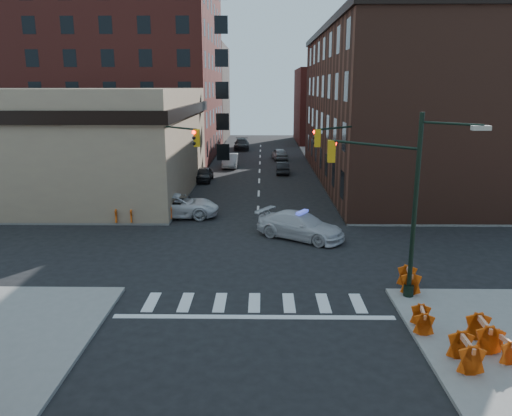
{
  "coord_description": "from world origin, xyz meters",
  "views": [
    {
      "loc": [
        0.34,
        -26.89,
        9.16
      ],
      "look_at": [
        -0.04,
        1.59,
        2.2
      ],
      "focal_mm": 35.0,
      "sensor_mm": 36.0,
      "label": 1
    }
  ],
  "objects_px": {
    "parked_car_wnear": "(204,174)",
    "barricade_nw_a": "(164,213)",
    "pedestrian_b": "(108,200)",
    "parked_car_enear": "(283,168)",
    "pickup": "(177,206)",
    "barrel_road": "(282,223)",
    "barrel_bank": "(183,208)",
    "pedestrian_a": "(133,200)",
    "police_car": "(301,226)",
    "barricade_se_a": "(409,280)",
    "parked_car_wfar": "(230,161)"
  },
  "relations": [
    {
      "from": "pickup",
      "to": "barricade_se_a",
      "type": "relative_size",
      "value": 4.51
    },
    {
      "from": "pickup",
      "to": "pedestrian_b",
      "type": "relative_size",
      "value": 3.72
    },
    {
      "from": "barrel_road",
      "to": "barricade_se_a",
      "type": "distance_m",
      "value": 11.33
    },
    {
      "from": "pickup",
      "to": "barrel_road",
      "type": "xyz_separation_m",
      "value": [
        7.43,
        -3.56,
        -0.28
      ]
    },
    {
      "from": "police_car",
      "to": "parked_car_wfar",
      "type": "height_order",
      "value": "police_car"
    },
    {
      "from": "pedestrian_b",
      "to": "barrel_bank",
      "type": "xyz_separation_m",
      "value": [
        5.64,
        -0.58,
        -0.46
      ]
    },
    {
      "from": "pedestrian_b",
      "to": "police_car",
      "type": "bearing_deg",
      "value": -22.3
    },
    {
      "from": "pedestrian_b",
      "to": "parked_car_enear",
      "type": "bearing_deg",
      "value": 54.11
    },
    {
      "from": "barricade_nw_a",
      "to": "pickup",
      "type": "bearing_deg",
      "value": 46.94
    },
    {
      "from": "pedestrian_a",
      "to": "pedestrian_b",
      "type": "height_order",
      "value": "pedestrian_a"
    },
    {
      "from": "parked_car_enear",
      "to": "barrel_road",
      "type": "relative_size",
      "value": 3.53
    },
    {
      "from": "parked_car_enear",
      "to": "barrel_bank",
      "type": "bearing_deg",
      "value": 66.75
    },
    {
      "from": "pedestrian_b",
      "to": "pickup",
      "type": "bearing_deg",
      "value": -10.73
    },
    {
      "from": "police_car",
      "to": "parked_car_wnear",
      "type": "distance_m",
      "value": 20.75
    },
    {
      "from": "barrel_road",
      "to": "barricade_nw_a",
      "type": "height_order",
      "value": "barrel_road"
    },
    {
      "from": "pedestrian_a",
      "to": "parked_car_wnear",
      "type": "bearing_deg",
      "value": 115.69
    },
    {
      "from": "parked_car_enear",
      "to": "pedestrian_b",
      "type": "xyz_separation_m",
      "value": [
        -13.64,
        -17.19,
        0.31
      ]
    },
    {
      "from": "police_car",
      "to": "pickup",
      "type": "relative_size",
      "value": 0.93
    },
    {
      "from": "barrel_road",
      "to": "barricade_se_a",
      "type": "xyz_separation_m",
      "value": [
        5.34,
        -9.99,
        0.1
      ]
    },
    {
      "from": "pickup",
      "to": "pedestrian_b",
      "type": "xyz_separation_m",
      "value": [
        -5.34,
        1.26,
        0.12
      ]
    },
    {
      "from": "police_car",
      "to": "pedestrian_a",
      "type": "relative_size",
      "value": 3.28
    },
    {
      "from": "parked_car_wnear",
      "to": "barricade_se_a",
      "type": "relative_size",
      "value": 3.08
    },
    {
      "from": "parked_car_wnear",
      "to": "barricade_nw_a",
      "type": "distance_m",
      "value": 15.13
    },
    {
      "from": "police_car",
      "to": "parked_car_enear",
      "type": "relative_size",
      "value": 1.44
    },
    {
      "from": "pedestrian_b",
      "to": "parked_car_wnear",
      "type": "bearing_deg",
      "value": 68.54
    },
    {
      "from": "pickup",
      "to": "pedestrian_b",
      "type": "height_order",
      "value": "pedestrian_b"
    },
    {
      "from": "barrel_road",
      "to": "barrel_bank",
      "type": "distance_m",
      "value": 8.29
    },
    {
      "from": "pedestrian_a",
      "to": "barricade_nw_a",
      "type": "height_order",
      "value": "pedestrian_a"
    },
    {
      "from": "parked_car_wfar",
      "to": "barricade_se_a",
      "type": "bearing_deg",
      "value": -73.0
    },
    {
      "from": "parked_car_wfar",
      "to": "barrel_road",
      "type": "relative_size",
      "value": 4.29
    },
    {
      "from": "pedestrian_b",
      "to": "barrel_bank",
      "type": "bearing_deg",
      "value": -3.29
    },
    {
      "from": "barrel_bank",
      "to": "pickup",
      "type": "bearing_deg",
      "value": -113.7
    },
    {
      "from": "barrel_road",
      "to": "barricade_se_a",
      "type": "relative_size",
      "value": 0.83
    },
    {
      "from": "pedestrian_a",
      "to": "barrel_bank",
      "type": "distance_m",
      "value": 3.8
    },
    {
      "from": "pedestrian_a",
      "to": "barrel_road",
      "type": "xyz_separation_m",
      "value": [
        10.88,
        -4.54,
        -0.45
      ]
    },
    {
      "from": "pickup",
      "to": "barrel_bank",
      "type": "distance_m",
      "value": 0.82
    },
    {
      "from": "pedestrian_b",
      "to": "barricade_nw_a",
      "type": "relative_size",
      "value": 1.31
    },
    {
      "from": "police_car",
      "to": "barricade_nw_a",
      "type": "distance_m",
      "value": 10.01
    },
    {
      "from": "pickup",
      "to": "parked_car_wfar",
      "type": "height_order",
      "value": "pickup"
    },
    {
      "from": "parked_car_enear",
      "to": "parked_car_wfar",
      "type": "bearing_deg",
      "value": -34.86
    },
    {
      "from": "police_car",
      "to": "parked_car_wnear",
      "type": "height_order",
      "value": "police_car"
    },
    {
      "from": "barrel_road",
      "to": "barrel_bank",
      "type": "bearing_deg",
      "value": 149.24
    },
    {
      "from": "police_car",
      "to": "parked_car_wfar",
      "type": "xyz_separation_m",
      "value": [
        -6.09,
        27.86,
        -0.03
      ]
    },
    {
      "from": "parked_car_enear",
      "to": "pedestrian_b",
      "type": "distance_m",
      "value": 21.95
    },
    {
      "from": "pedestrian_b",
      "to": "barricade_se_a",
      "type": "distance_m",
      "value": 23.4
    },
    {
      "from": "parked_car_wnear",
      "to": "parked_car_enear",
      "type": "relative_size",
      "value": 1.05
    },
    {
      "from": "barricade_se_a",
      "to": "barrel_bank",
      "type": "bearing_deg",
      "value": 47.08
    },
    {
      "from": "police_car",
      "to": "parked_car_enear",
      "type": "xyz_separation_m",
      "value": [
        -0.19,
        23.6,
        -0.17
      ]
    },
    {
      "from": "police_car",
      "to": "barricade_se_a",
      "type": "xyz_separation_m",
      "value": [
        4.28,
        -8.41,
        -0.16
      ]
    },
    {
      "from": "pedestrian_a",
      "to": "barricade_nw_a",
      "type": "xyz_separation_m",
      "value": [
        2.75,
        -2.15,
        -0.39
      ]
    }
  ]
}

